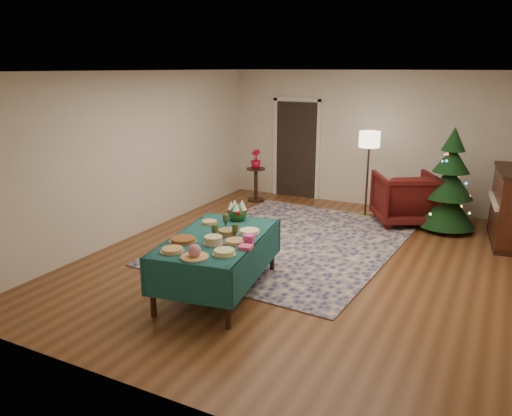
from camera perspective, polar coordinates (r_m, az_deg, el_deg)
The scene contains 24 objects.
room_shell at distance 7.04m, azimuth 5.79°, elevation 4.25°, with size 7.00×7.00×7.00m.
doorway at distance 10.85m, azimuth 4.64°, elevation 6.99°, with size 1.08×0.04×2.16m.
rug at distance 8.15m, azimuth 3.98°, elevation -3.87°, with size 3.20×4.20×0.02m, color #131549.
buffet_table at distance 6.24m, azimuth -4.36°, elevation -4.55°, with size 1.38×2.02×0.73m.
platter_0 at distance 5.75m, azimuth -9.53°, elevation -4.77°, with size 0.28×0.28×0.05m.
platter_1 at distance 5.52m, azimuth -7.04°, elevation -5.08°, with size 0.32×0.32×0.16m.
platter_2 at distance 5.59m, azimuth -3.64°, elevation -5.09°, with size 0.27×0.27×0.06m.
platter_3 at distance 6.05m, azimuth -8.32°, elevation -3.64°, with size 0.34×0.34×0.05m.
platter_4 at distance 5.92m, azimuth -4.89°, elevation -3.72°, with size 0.25×0.25×0.10m.
platter_5 at distance 5.95m, azimuth -2.40°, elevation -3.85°, with size 0.28×0.28×0.04m.
platter_6 at distance 6.24m, azimuth -3.29°, elevation -2.80°, with size 0.27×0.27×0.07m.
platter_7 at distance 6.31m, azimuth -0.75°, elevation -2.69°, with size 0.29×0.29×0.04m.
platter_8 at distance 6.70m, azimuth -5.34°, elevation -1.64°, with size 0.23×0.23×0.04m.
goblet_0 at distance 6.53m, azimuth -3.49°, elevation -1.42°, with size 0.08×0.08×0.17m.
goblet_1 at distance 6.13m, azimuth -2.39°, elevation -2.56°, with size 0.08×0.08×0.17m.
goblet_2 at distance 6.12m, azimuth -4.73°, elevation -2.62°, with size 0.08×0.08×0.17m.
napkin_stack at distance 5.77m, azimuth -1.18°, elevation -4.50°, with size 0.15×0.15×0.04m, color #EC417C.
gift_box at distance 5.95m, azimuth -0.80°, elevation -3.54°, with size 0.12×0.12×0.10m, color #E7409C.
centerpiece at distance 6.80m, azimuth -2.13°, elevation -0.36°, with size 0.26×0.26×0.30m.
armchair at distance 9.37m, azimuth 16.63°, elevation 1.35°, with size 1.00×0.94×1.03m, color #4A1110.
floor_lamp at distance 9.60m, azimuth 12.82°, elevation 7.10°, with size 0.39×0.39×1.60m.
side_table at distance 10.57m, azimuth -0.02°, elevation 2.65°, with size 0.40×0.40×0.71m.
potted_plant at distance 10.48m, azimuth -0.02°, elevation 5.17°, with size 0.22×0.39×0.22m, color #B20C27.
christmas_tree at distance 9.16m, azimuth 21.22°, elevation 2.48°, with size 1.24×1.24×1.80m.
Camera 1 is at (2.50, -6.43, 2.75)m, focal length 35.00 mm.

